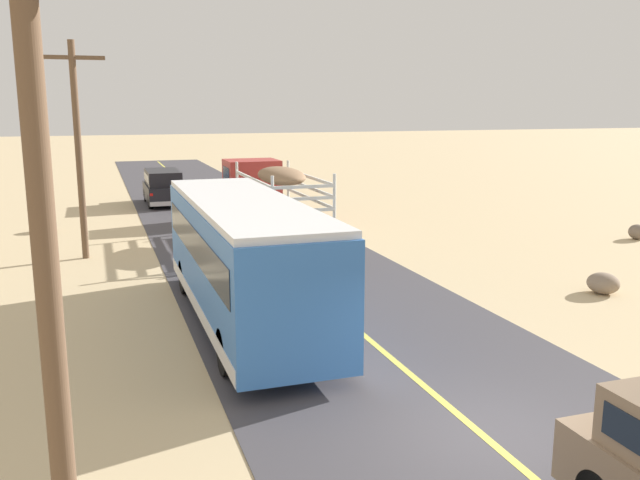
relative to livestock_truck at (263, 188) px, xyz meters
The scene contains 11 objects.
ground_plane 20.77m from the livestock_truck, 93.43° to the right, with size 240.00×240.00×0.00m, color #CCB284.
road_surface 20.77m from the livestock_truck, 93.43° to the right, with size 8.00×120.00×0.02m, color #423F44.
road_centre_line 20.77m from the livestock_truck, 93.43° to the right, with size 0.16×117.60×0.00m, color #D8CC4C.
livestock_truck is the anchor object (origin of this frame).
bus 13.87m from the livestock_truck, 105.73° to the right, with size 2.54×10.00×3.21m.
car_far 9.36m from the livestock_truck, 112.90° to the left, with size 1.90×4.62×1.93m.
power_pole_near 24.52m from the livestock_truck, 108.44° to the right, with size 2.20×0.24×7.24m.
power_pole_mid 9.08m from the livestock_truck, 151.83° to the right, with size 2.20×0.24×7.76m.
boulder_near_shoulder 9.74m from the livestock_truck, 168.75° to the left, with size 0.94×0.90×0.52m, color #756656.
boulder_mid_field 16.25m from the livestock_truck, 28.81° to the right, with size 0.70×0.74×0.63m, color #756656.
boulder_far_horizon 15.76m from the livestock_truck, 63.60° to the right, with size 0.90×1.00×0.63m, color #84705B.
Camera 1 is at (-6.01, -9.11, 5.57)m, focal length 37.76 mm.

